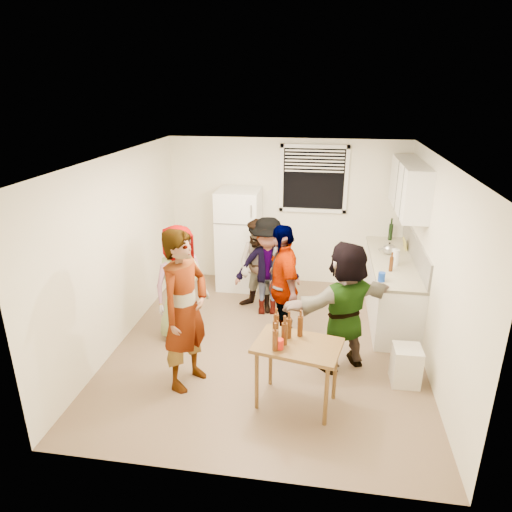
% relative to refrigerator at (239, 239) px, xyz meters
% --- Properties ---
extents(room, '(4.00, 4.50, 2.50)m').
position_rel_refrigerator_xyz_m(room, '(0.75, -1.88, -0.85)').
color(room, white).
rests_on(room, ground).
extents(window, '(1.12, 0.10, 1.06)m').
position_rel_refrigerator_xyz_m(window, '(1.20, 0.33, 1.00)').
color(window, white).
rests_on(window, room).
extents(refrigerator, '(0.70, 0.70, 1.70)m').
position_rel_refrigerator_xyz_m(refrigerator, '(0.00, 0.00, 0.00)').
color(refrigerator, white).
rests_on(refrigerator, ground).
extents(counter_lower, '(0.60, 2.20, 0.86)m').
position_rel_refrigerator_xyz_m(counter_lower, '(2.45, -0.73, -0.42)').
color(counter_lower, white).
rests_on(counter_lower, ground).
extents(countertop, '(0.64, 2.22, 0.04)m').
position_rel_refrigerator_xyz_m(countertop, '(2.45, -0.73, 0.03)').
color(countertop, beige).
rests_on(countertop, counter_lower).
extents(backsplash, '(0.03, 2.20, 0.36)m').
position_rel_refrigerator_xyz_m(backsplash, '(2.74, -0.73, 0.23)').
color(backsplash, '#BAB6AB').
rests_on(backsplash, countertop).
extents(upper_cabinets, '(0.34, 1.60, 0.70)m').
position_rel_refrigerator_xyz_m(upper_cabinets, '(2.58, -0.53, 1.10)').
color(upper_cabinets, white).
rests_on(upper_cabinets, room).
extents(kettle, '(0.29, 0.27, 0.20)m').
position_rel_refrigerator_xyz_m(kettle, '(2.40, -0.50, 0.05)').
color(kettle, silver).
rests_on(kettle, countertop).
extents(paper_towel, '(0.11, 0.11, 0.24)m').
position_rel_refrigerator_xyz_m(paper_towel, '(2.43, -0.95, 0.05)').
color(paper_towel, white).
rests_on(paper_towel, countertop).
extents(wine_bottle, '(0.07, 0.07, 0.27)m').
position_rel_refrigerator_xyz_m(wine_bottle, '(2.50, 0.21, 0.05)').
color(wine_bottle, black).
rests_on(wine_bottle, countertop).
extents(beer_bottle_counter, '(0.05, 0.05, 0.20)m').
position_rel_refrigerator_xyz_m(beer_bottle_counter, '(2.35, -1.18, 0.05)').
color(beer_bottle_counter, '#47230C').
rests_on(beer_bottle_counter, countertop).
extents(blue_cup, '(0.09, 0.09, 0.12)m').
position_rel_refrigerator_xyz_m(blue_cup, '(2.19, -1.56, 0.05)').
color(blue_cup, '#1642BB').
rests_on(blue_cup, countertop).
extents(picture_frame, '(0.02, 0.20, 0.17)m').
position_rel_refrigerator_xyz_m(picture_frame, '(2.67, -0.22, 0.13)').
color(picture_frame, '#D5C952').
rests_on(picture_frame, countertop).
extents(trash_bin, '(0.33, 0.33, 0.47)m').
position_rel_refrigerator_xyz_m(trash_bin, '(2.45, -2.46, -0.60)').
color(trash_bin, beige).
rests_on(trash_bin, ground).
extents(serving_table, '(0.99, 0.76, 0.75)m').
position_rel_refrigerator_xyz_m(serving_table, '(1.21, -3.03, -0.85)').
color(serving_table, brown).
rests_on(serving_table, ground).
extents(beer_bottle_table, '(0.06, 0.06, 0.25)m').
position_rel_refrigerator_xyz_m(beer_bottle_table, '(1.07, -3.05, -0.10)').
color(beer_bottle_table, '#47230C').
rests_on(beer_bottle_table, serving_table).
extents(red_cup, '(0.08, 0.08, 0.11)m').
position_rel_refrigerator_xyz_m(red_cup, '(1.03, -3.15, -0.10)').
color(red_cup, red).
rests_on(red_cup, serving_table).
extents(guest_grey, '(1.75, 1.64, 0.52)m').
position_rel_refrigerator_xyz_m(guest_grey, '(-0.46, -1.83, -0.85)').
color(guest_grey, gray).
rests_on(guest_grey, ground).
extents(guest_stripe, '(2.01, 1.35, 0.45)m').
position_rel_refrigerator_xyz_m(guest_stripe, '(-0.07, -2.83, -0.85)').
color(guest_stripe, '#141933').
rests_on(guest_stripe, ground).
extents(guest_back_left, '(1.26, 1.62, 0.55)m').
position_rel_refrigerator_xyz_m(guest_back_left, '(0.48, -0.88, -0.85)').
color(guest_back_left, brown).
rests_on(guest_back_left, ground).
extents(guest_back_right, '(1.19, 1.64, 0.56)m').
position_rel_refrigerator_xyz_m(guest_back_right, '(0.61, -0.94, -0.85)').
color(guest_back_right, '#3A3A3F').
rests_on(guest_back_right, ground).
extents(guest_black, '(1.92, 1.54, 0.41)m').
position_rel_refrigerator_xyz_m(guest_black, '(0.91, -1.77, -0.85)').
color(guest_black, black).
rests_on(guest_black, ground).
extents(guest_orange, '(2.17, 2.20, 0.48)m').
position_rel_refrigerator_xyz_m(guest_orange, '(1.71, -2.21, -0.85)').
color(guest_orange, '#DC754F').
rests_on(guest_orange, ground).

